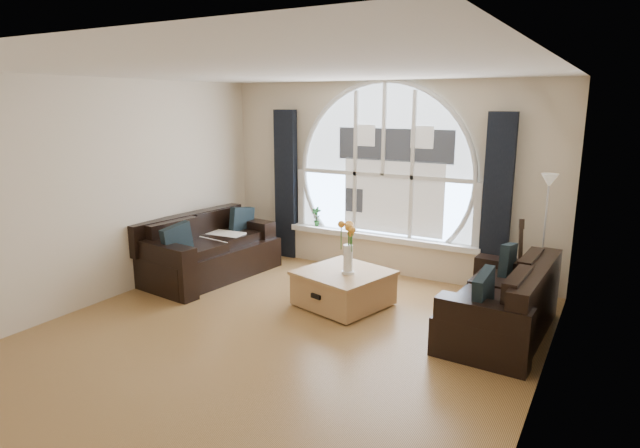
{
  "coord_description": "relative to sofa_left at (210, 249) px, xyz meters",
  "views": [
    {
      "loc": [
        2.95,
        -4.26,
        2.41
      ],
      "look_at": [
        0.0,
        0.9,
        1.05
      ],
      "focal_mm": 29.97,
      "sensor_mm": 36.0,
      "label": 1
    }
  ],
  "objects": [
    {
      "name": "vase_flowers",
      "position": [
        2.23,
        -0.12,
        0.42
      ],
      "size": [
        0.24,
        0.24,
        0.7
      ],
      "primitive_type": "cube",
      "color": "white",
      "rests_on": "coffee_chest"
    },
    {
      "name": "coffee_chest",
      "position": [
        2.15,
        -0.06,
        -0.17
      ],
      "size": [
        1.17,
        1.17,
        0.47
      ],
      "primitive_type": "cube",
      "rotation": [
        0.0,
        0.0,
        -0.26
      ],
      "color": "#AB7D4C",
      "rests_on": "ground"
    },
    {
      "name": "wall_back",
      "position": [
        1.98,
        1.5,
        0.95
      ],
      "size": [
        5.0,
        0.01,
        2.7
      ],
      "primitive_type": "cube",
      "color": "beige",
      "rests_on": "ground"
    },
    {
      "name": "window_frame",
      "position": [
        1.98,
        1.44,
        1.23
      ],
      "size": [
        2.76,
        0.08,
        2.15
      ],
      "primitive_type": "cube",
      "color": "white",
      "rests_on": "wall_back"
    },
    {
      "name": "throw_blanket",
      "position": [
        0.04,
        0.17,
        0.1
      ],
      "size": [
        0.59,
        0.59,
        0.1
      ],
      "primitive_type": "cube",
      "rotation": [
        0.0,
        0.0,
        0.07
      ],
      "color": "silver",
      "rests_on": "sofa_left"
    },
    {
      "name": "neighbor_house",
      "position": [
        2.13,
        1.46,
        1.1
      ],
      "size": [
        1.7,
        0.02,
        1.5
      ],
      "primitive_type": "cube",
      "color": "silver",
      "rests_on": "wall_back"
    },
    {
      "name": "wall_left",
      "position": [
        -0.52,
        -1.25,
        0.95
      ],
      "size": [
        0.01,
        5.5,
        2.7
      ],
      "primitive_type": "cube",
      "color": "beige",
      "rests_on": "ground"
    },
    {
      "name": "floor_lamp",
      "position": [
        4.19,
        1.18,
        0.4
      ],
      "size": [
        0.24,
        0.24,
        1.6
      ],
      "primitive_type": "cube",
      "color": "#B2B2B2",
      "rests_on": "ground"
    },
    {
      "name": "curtain_left",
      "position": [
        0.38,
        1.38,
        0.75
      ],
      "size": [
        0.35,
        0.12,
        2.3
      ],
      "primitive_type": "cube",
      "color": "black",
      "rests_on": "ground"
    },
    {
      "name": "wall_right",
      "position": [
        4.48,
        -1.25,
        0.95
      ],
      "size": [
        0.01,
        5.5,
        2.7
      ],
      "primitive_type": "cube",
      "color": "beige",
      "rests_on": "ground"
    },
    {
      "name": "sofa_left",
      "position": [
        0.0,
        0.0,
        0.0
      ],
      "size": [
        1.18,
        2.04,
        0.86
      ],
      "primitive_type": "cube",
      "rotation": [
        0.0,
        0.0,
        -0.11
      ],
      "color": "black",
      "rests_on": "ground"
    },
    {
      "name": "attic_slope",
      "position": [
        4.18,
        -1.25,
        1.95
      ],
      "size": [
        0.92,
        5.5,
        0.72
      ],
      "primitive_type": "cube",
      "color": "silver",
      "rests_on": "ground"
    },
    {
      "name": "guitar",
      "position": [
        3.95,
        1.14,
        0.13
      ],
      "size": [
        0.42,
        0.36,
        1.06
      ],
      "primitive_type": "cube",
      "rotation": [
        0.0,
        0.0,
        0.38
      ],
      "color": "olive",
      "rests_on": "ground"
    },
    {
      "name": "ground",
      "position": [
        1.98,
        -1.25,
        -0.4
      ],
      "size": [
        5.0,
        5.5,
        0.01
      ],
      "primitive_type": "cube",
      "color": "brown",
      "rests_on": "ground"
    },
    {
      "name": "potted_plant",
      "position": [
        0.92,
        1.4,
        0.3
      ],
      "size": [
        0.16,
        0.11,
        0.3
      ],
      "primitive_type": "imported",
      "rotation": [
        0.0,
        0.0,
        0.04
      ],
      "color": "#1E6023",
      "rests_on": "window_sill"
    },
    {
      "name": "window_sill",
      "position": [
        1.98,
        1.4,
        0.11
      ],
      "size": [
        2.9,
        0.22,
        0.08
      ],
      "primitive_type": "cube",
      "color": "white",
      "rests_on": "wall_back"
    },
    {
      "name": "curtain_right",
      "position": [
        3.58,
        1.38,
        0.75
      ],
      "size": [
        0.35,
        0.12,
        2.3
      ],
      "primitive_type": "cube",
      "color": "black",
      "rests_on": "ground"
    },
    {
      "name": "sofa_right",
      "position": [
        3.95,
        0.02,
        0.0
      ],
      "size": [
        0.97,
        1.81,
        0.78
      ],
      "primitive_type": "cube",
      "rotation": [
        0.0,
        0.0,
        -0.05
      ],
      "color": "black",
      "rests_on": "ground"
    },
    {
      "name": "ceiling",
      "position": [
        1.98,
        -1.25,
        2.3
      ],
      "size": [
        5.0,
        5.5,
        0.01
      ],
      "primitive_type": "cube",
      "color": "silver",
      "rests_on": "ground"
    },
    {
      "name": "arched_window",
      "position": [
        1.98,
        1.47,
        1.23
      ],
      "size": [
        2.6,
        0.06,
        2.15
      ],
      "primitive_type": "cube",
      "color": "silver",
      "rests_on": "wall_back"
    }
  ]
}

